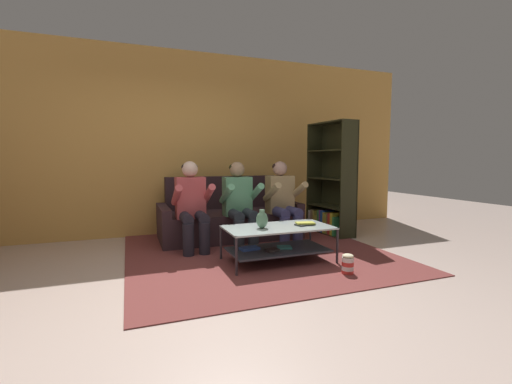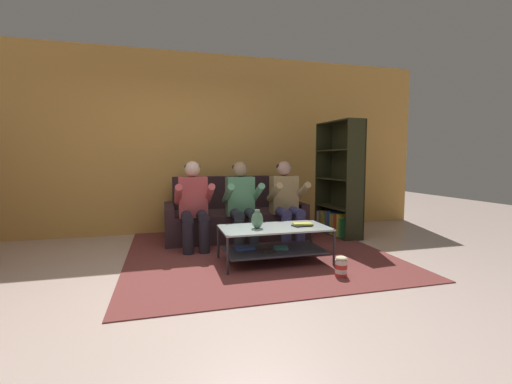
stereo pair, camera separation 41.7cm
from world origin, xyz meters
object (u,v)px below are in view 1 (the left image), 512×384
Objects in this scene: person_seated_middle at (240,201)px; person_seated_left at (192,202)px; bookshelf at (331,194)px; coffee_table at (277,238)px; vase at (262,220)px; popcorn_tub at (348,264)px; person_seated_right at (283,199)px; couch at (228,218)px; book_stack at (305,224)px.

person_seated_left is at bearing 179.93° from person_seated_middle.
person_seated_middle is 1.66m from bookshelf.
vase is at bearing -174.38° from coffee_table.
bookshelf is 8.20× the size of popcorn_tub.
bookshelf is (1.66, 1.16, 0.12)m from vase.
person_seated_left is 1.10m from vase.
popcorn_tub is at bearing -65.91° from person_seated_middle.
vase is 0.12× the size of bookshelf.
coffee_table is (-0.48, -0.87, -0.35)m from person_seated_right.
bookshelf reaches higher than person_seated_middle.
couch is at bearing 139.20° from person_seated_right.
person_seated_left is at bearing -173.29° from bookshelf.
popcorn_tub is at bearing -75.52° from book_stack.
vase reaches higher than popcorn_tub.
couch is 1.70m from bookshelf.
person_seated_middle is 0.99× the size of person_seated_right.
book_stack is 0.14× the size of bookshelf.
bookshelf is at bearing 34.93° from vase.
coffee_table is 0.38m from book_stack.
couch is 2.21m from popcorn_tub.
book_stack is at bearing -5.08° from coffee_table.
person_seated_right is 1.06m from coffee_table.
couch is 9.83× the size of vase.
person_seated_left is at bearing 133.56° from coffee_table.
person_seated_right is at bearing 81.63° from book_stack.
popcorn_tub is (1.34, -1.53, -0.52)m from person_seated_left.
person_seated_middle is 4.56× the size of book_stack.
person_seated_right is 1.02m from bookshelf.
popcorn_tub is at bearing -52.28° from coffee_table.
person_seated_middle is at bearing -90.00° from couch.
couch is 1.77× the size of person_seated_right.
couch is 1.56m from book_stack.
person_seated_middle is at bearing 88.48° from vase.
coffee_table reaches higher than popcorn_tub.
person_seated_middle is 0.94× the size of coffee_table.
bookshelf is at bearing 37.94° from coffee_table.
coffee_table is at bearing 5.62° from vase.
vase reaches higher than book_stack.
person_seated_middle is (0.00, -0.57, 0.34)m from couch.
bookshelf reaches higher than book_stack.
vase is (-0.02, -1.46, 0.23)m from couch.
couch reaches higher than coffee_table.
couch is at bearing 169.81° from bookshelf.
book_stack reaches higher than popcorn_tub.
coffee_table is 1.89m from bookshelf.
vase is (0.63, -0.89, -0.12)m from person_seated_left.
person_seated_left is 5.56× the size of vase.
person_seated_right is at bearing -164.65° from bookshelf.
person_seated_left reaches higher than popcorn_tub.
popcorn_tub is (0.71, -0.64, -0.41)m from vase.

